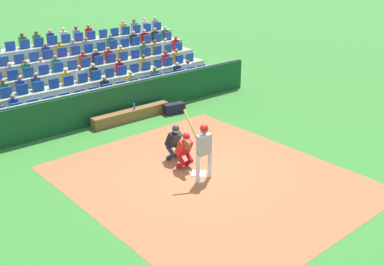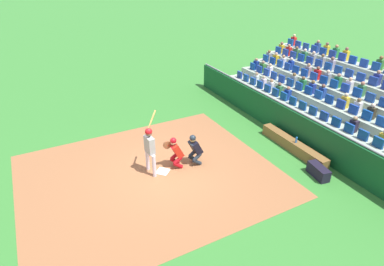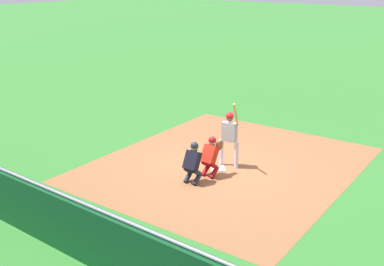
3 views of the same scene
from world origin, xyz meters
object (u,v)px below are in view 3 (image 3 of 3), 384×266
object	(u,v)px
home_plate_umpire	(193,161)
equipment_duffel_bag	(34,194)
water_bottle_on_bench	(58,207)
batter_at_plate	(230,133)
home_plate_marker	(218,169)
catcher_crouching	(211,154)
dugout_bench	(63,221)

from	to	relation	value
home_plate_umpire	equipment_duffel_bag	bearing A→B (deg)	-127.18
water_bottle_on_bench	equipment_duffel_bag	distance (m)	1.78
batter_at_plate	home_plate_umpire	distance (m)	1.75
home_plate_marker	equipment_duffel_bag	size ratio (longest dim) A/B	0.49
home_plate_marker	batter_at_plate	world-z (taller)	batter_at_plate
catcher_crouching	dugout_bench	size ratio (longest dim) A/B	0.37
equipment_duffel_bag	batter_at_plate	bearing A→B (deg)	69.70
batter_at_plate	water_bottle_on_bench	distance (m)	5.88
batter_at_plate	catcher_crouching	distance (m)	1.05
home_plate_umpire	water_bottle_on_bench	world-z (taller)	home_plate_umpire
water_bottle_on_bench	equipment_duffel_bag	xyz separation A→B (m)	(-1.68, 0.45, -0.34)
dugout_bench	water_bottle_on_bench	distance (m)	0.37
home_plate_marker	dugout_bench	world-z (taller)	dugout_bench
home_plate_marker	equipment_duffel_bag	bearing A→B (deg)	-119.46
home_plate_umpire	home_plate_marker	bearing A→B (deg)	88.42
home_plate_umpire	dugout_bench	xyz separation A→B (m)	(-0.90, -4.06, -0.47)
batter_at_plate	dugout_bench	size ratio (longest dim) A/B	0.66
equipment_duffel_bag	home_plate_umpire	bearing A→B (deg)	61.38
catcher_crouching	home_plate_umpire	size ratio (longest dim) A/B	1.00
dugout_bench	equipment_duffel_bag	distance (m)	1.89
home_plate_marker	batter_at_plate	distance (m)	1.20
catcher_crouching	equipment_duffel_bag	xyz separation A→B (m)	(-2.86, -4.33, -0.49)
catcher_crouching	water_bottle_on_bench	xyz separation A→B (m)	(-1.18, -4.77, -0.15)
water_bottle_on_bench	home_plate_marker	bearing A→B (deg)	78.58
home_plate_umpire	dugout_bench	world-z (taller)	home_plate_umpire
dugout_bench	equipment_duffel_bag	bearing A→B (deg)	165.68
home_plate_umpire	water_bottle_on_bench	xyz separation A→B (m)	(-1.04, -4.04, -0.14)
dugout_bench	home_plate_marker	bearing A→B (deg)	80.13
batter_at_plate	catcher_crouching	world-z (taller)	batter_at_plate
catcher_crouching	dugout_bench	world-z (taller)	catcher_crouching
catcher_crouching	water_bottle_on_bench	size ratio (longest dim) A/B	5.35
batter_at_plate	catcher_crouching	size ratio (longest dim) A/B	1.78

